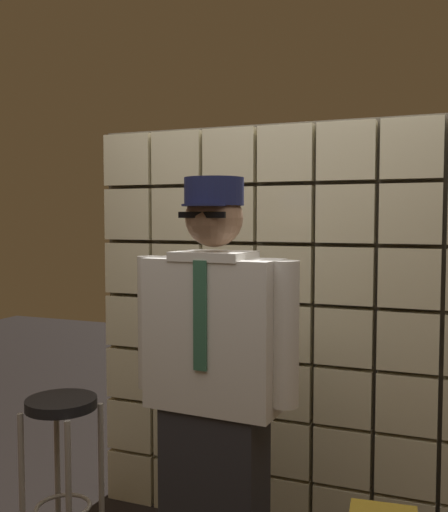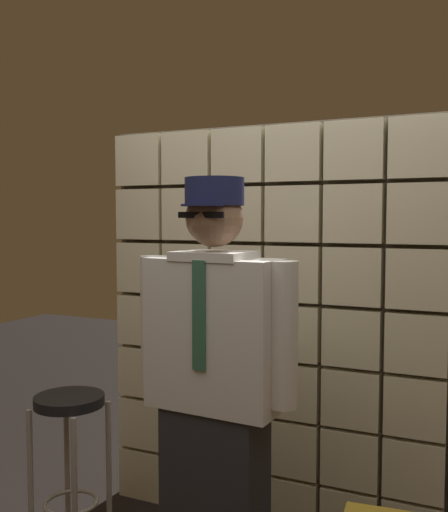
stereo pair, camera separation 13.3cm
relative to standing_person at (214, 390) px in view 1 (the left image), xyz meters
name	(u,v)px [view 1 (the left image)]	position (x,y,z in m)	size (l,w,h in m)	color
glass_block_wall	(286,332)	(0.09, 0.74, 0.11)	(2.14, 0.10, 2.14)	beige
standing_person	(214,390)	(0.00, 0.00, 0.00)	(0.72, 0.31, 1.80)	#28282D
bar_stool	(62,438)	(-0.85, 0.12, -0.36)	(0.34, 0.34, 0.77)	black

